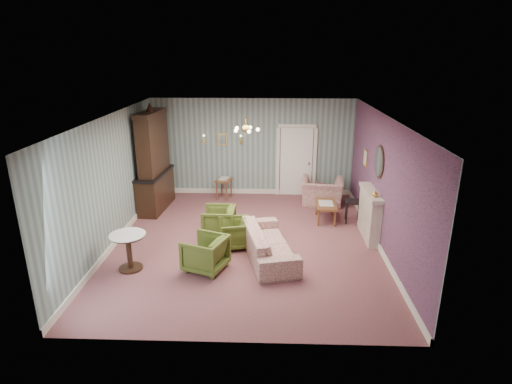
{
  "coord_description": "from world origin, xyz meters",
  "views": [
    {
      "loc": [
        0.52,
        -8.81,
        4.24
      ],
      "look_at": [
        0.2,
        0.4,
        1.1
      ],
      "focal_mm": 29.49,
      "sensor_mm": 36.0,
      "label": 1
    }
  ],
  "objects_px": {
    "wingback_chair": "(322,187)",
    "coffee_table": "(325,212)",
    "sofa_chintz": "(269,238)",
    "dresser": "(153,158)",
    "pedestal_table": "(129,252)",
    "olive_chair_b": "(235,232)",
    "olive_chair_a": "(205,252)",
    "fireplace": "(370,214)",
    "side_table_black": "(353,212)",
    "olive_chair_c": "(219,220)"
  },
  "relations": [
    {
      "from": "sofa_chintz",
      "to": "side_table_black",
      "type": "relative_size",
      "value": 3.76
    },
    {
      "from": "olive_chair_b",
      "to": "pedestal_table",
      "type": "distance_m",
      "value": 2.32
    },
    {
      "from": "coffee_table",
      "to": "pedestal_table",
      "type": "bearing_deg",
      "value": -147.42
    },
    {
      "from": "olive_chair_c",
      "to": "dresser",
      "type": "distance_m",
      "value": 2.81
    },
    {
      "from": "olive_chair_a",
      "to": "side_table_black",
      "type": "height_order",
      "value": "olive_chair_a"
    },
    {
      "from": "sofa_chintz",
      "to": "olive_chair_b",
      "type": "bearing_deg",
      "value": 45.07
    },
    {
      "from": "olive_chair_c",
      "to": "fireplace",
      "type": "relative_size",
      "value": 0.55
    },
    {
      "from": "olive_chair_c",
      "to": "olive_chair_a",
      "type": "bearing_deg",
      "value": -1.28
    },
    {
      "from": "olive_chair_a",
      "to": "pedestal_table",
      "type": "bearing_deg",
      "value": -67.26
    },
    {
      "from": "dresser",
      "to": "pedestal_table",
      "type": "height_order",
      "value": "dresser"
    },
    {
      "from": "olive_chair_b",
      "to": "dresser",
      "type": "height_order",
      "value": "dresser"
    },
    {
      "from": "wingback_chair",
      "to": "pedestal_table",
      "type": "xyz_separation_m",
      "value": [
        -4.3,
        -3.94,
        -0.11
      ]
    },
    {
      "from": "dresser",
      "to": "fireplace",
      "type": "height_order",
      "value": "dresser"
    },
    {
      "from": "fireplace",
      "to": "side_table_black",
      "type": "relative_size",
      "value": 2.37
    },
    {
      "from": "fireplace",
      "to": "side_table_black",
      "type": "xyz_separation_m",
      "value": [
        -0.21,
        0.89,
        -0.28
      ]
    },
    {
      "from": "olive_chair_a",
      "to": "dresser",
      "type": "bearing_deg",
      "value": -129.98
    },
    {
      "from": "olive_chair_a",
      "to": "olive_chair_c",
      "type": "xyz_separation_m",
      "value": [
        0.07,
        1.69,
        -0.01
      ]
    },
    {
      "from": "dresser",
      "to": "side_table_black",
      "type": "bearing_deg",
      "value": -4.48
    },
    {
      "from": "fireplace",
      "to": "pedestal_table",
      "type": "bearing_deg",
      "value": -161.55
    },
    {
      "from": "olive_chair_c",
      "to": "wingback_chair",
      "type": "xyz_separation_m",
      "value": [
        2.7,
        2.2,
        0.12
      ]
    },
    {
      "from": "olive_chair_a",
      "to": "sofa_chintz",
      "type": "bearing_deg",
      "value": 136.43
    },
    {
      "from": "olive_chair_b",
      "to": "pedestal_table",
      "type": "height_order",
      "value": "pedestal_table"
    },
    {
      "from": "olive_chair_c",
      "to": "dresser",
      "type": "height_order",
      "value": "dresser"
    },
    {
      "from": "sofa_chintz",
      "to": "dresser",
      "type": "relative_size",
      "value": 0.77
    },
    {
      "from": "fireplace",
      "to": "pedestal_table",
      "type": "relative_size",
      "value": 1.8
    },
    {
      "from": "coffee_table",
      "to": "pedestal_table",
      "type": "height_order",
      "value": "pedestal_table"
    },
    {
      "from": "wingback_chair",
      "to": "fireplace",
      "type": "xyz_separation_m",
      "value": [
        0.85,
        -2.22,
        0.08
      ]
    },
    {
      "from": "olive_chair_a",
      "to": "olive_chair_c",
      "type": "relative_size",
      "value": 1.03
    },
    {
      "from": "wingback_chair",
      "to": "coffee_table",
      "type": "distance_m",
      "value": 1.24
    },
    {
      "from": "olive_chair_c",
      "to": "coffee_table",
      "type": "bearing_deg",
      "value": 111.68
    },
    {
      "from": "olive_chair_a",
      "to": "wingback_chair",
      "type": "height_order",
      "value": "wingback_chair"
    },
    {
      "from": "side_table_black",
      "to": "wingback_chair",
      "type": "bearing_deg",
      "value": 115.72
    },
    {
      "from": "wingback_chair",
      "to": "pedestal_table",
      "type": "height_order",
      "value": "wingback_chair"
    },
    {
      "from": "wingback_chair",
      "to": "dresser",
      "type": "distance_m",
      "value": 4.78
    },
    {
      "from": "olive_chair_c",
      "to": "side_table_black",
      "type": "xyz_separation_m",
      "value": [
        3.34,
        0.88,
        -0.09
      ]
    },
    {
      "from": "side_table_black",
      "to": "pedestal_table",
      "type": "height_order",
      "value": "pedestal_table"
    },
    {
      "from": "wingback_chair",
      "to": "olive_chair_b",
      "type": "bearing_deg",
      "value": 58.29
    },
    {
      "from": "dresser",
      "to": "fireplace",
      "type": "bearing_deg",
      "value": -12.91
    },
    {
      "from": "olive_chair_c",
      "to": "side_table_black",
      "type": "distance_m",
      "value": 3.45
    },
    {
      "from": "olive_chair_c",
      "to": "pedestal_table",
      "type": "height_order",
      "value": "pedestal_table"
    },
    {
      "from": "olive_chair_a",
      "to": "olive_chair_b",
      "type": "xyz_separation_m",
      "value": [
        0.51,
        1.07,
        -0.04
      ]
    },
    {
      "from": "olive_chair_a",
      "to": "side_table_black",
      "type": "xyz_separation_m",
      "value": [
        3.41,
        2.56,
        -0.1
      ]
    },
    {
      "from": "olive_chair_b",
      "to": "pedestal_table",
      "type": "relative_size",
      "value": 0.91
    },
    {
      "from": "coffee_table",
      "to": "side_table_black",
      "type": "distance_m",
      "value": 0.69
    },
    {
      "from": "wingback_chair",
      "to": "pedestal_table",
      "type": "relative_size",
      "value": 1.48
    },
    {
      "from": "olive_chair_a",
      "to": "dresser",
      "type": "xyz_separation_m",
      "value": [
        -1.89,
        3.4,
        1.04
      ]
    },
    {
      "from": "coffee_table",
      "to": "olive_chair_a",
      "type": "bearing_deg",
      "value": -135.62
    },
    {
      "from": "wingback_chair",
      "to": "pedestal_table",
      "type": "bearing_deg",
      "value": 49.5
    },
    {
      "from": "fireplace",
      "to": "coffee_table",
      "type": "relative_size",
      "value": 1.51
    },
    {
      "from": "coffee_table",
      "to": "olive_chair_c",
      "type": "bearing_deg",
      "value": -159.57
    }
  ]
}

